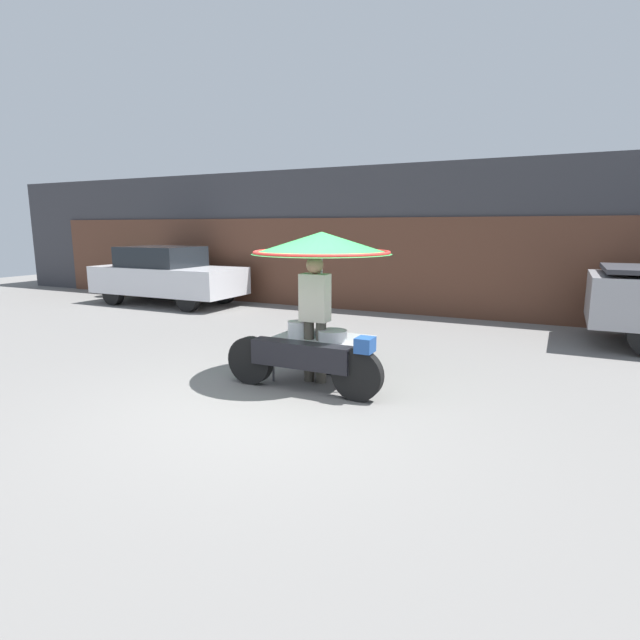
# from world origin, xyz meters

# --- Properties ---
(ground_plane) EXTENTS (36.00, 36.00, 0.00)m
(ground_plane) POSITION_xyz_m (0.00, 0.00, 0.00)
(ground_plane) COLOR slate
(shopfront_building) EXTENTS (28.00, 2.06, 3.53)m
(shopfront_building) POSITION_xyz_m (0.00, 7.79, 1.76)
(shopfront_building) COLOR #38383D
(shopfront_building) RESTS_ON ground
(vendor_motorcycle_cart) EXTENTS (2.17, 1.86, 2.01)m
(vendor_motorcycle_cart) POSITION_xyz_m (0.07, 1.06, 1.53)
(vendor_motorcycle_cart) COLOR black
(vendor_motorcycle_cart) RESTS_ON ground
(vendor_person) EXTENTS (0.38, 0.23, 1.70)m
(vendor_person) POSITION_xyz_m (0.04, 0.99, 0.96)
(vendor_person) COLOR #4C473D
(vendor_person) RESTS_ON ground
(parked_car) EXTENTS (4.13, 1.74, 1.56)m
(parked_car) POSITION_xyz_m (-6.65, 5.45, 0.79)
(parked_car) COLOR black
(parked_car) RESTS_ON ground
(potted_plant) EXTENTS (0.71, 0.71, 0.96)m
(potted_plant) POSITION_xyz_m (-9.12, 5.99, 0.55)
(potted_plant) COLOR brown
(potted_plant) RESTS_ON ground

